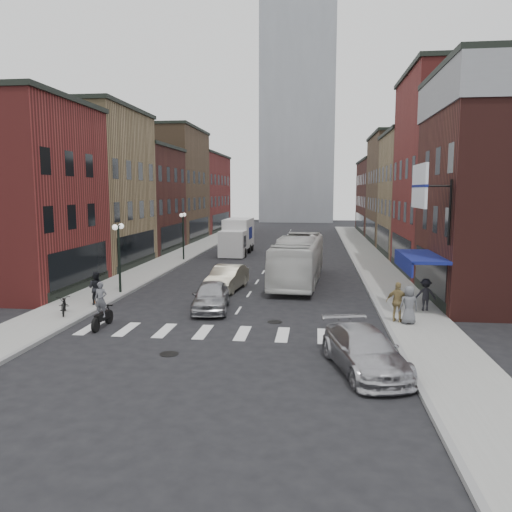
{
  "coord_description": "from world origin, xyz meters",
  "views": [
    {
      "loc": [
        3.81,
        -23.26,
        5.99
      ],
      "look_at": [
        0.4,
        5.13,
        2.24
      ],
      "focal_mm": 35.0,
      "sensor_mm": 36.0,
      "label": 1
    }
  ],
  "objects_px": {
    "billboard_sign": "(421,188)",
    "box_truck": "(237,237)",
    "sedan_left_far": "(227,278)",
    "ped_left_solo": "(96,288)",
    "streetlamp_near": "(119,245)",
    "ped_right_b": "(398,302)",
    "bike_rack": "(97,295)",
    "parked_bicycle": "(64,304)",
    "sedan_left_near": "(211,296)",
    "ped_right_a": "(425,295)",
    "ped_right_c": "(409,305)",
    "curb_car": "(365,351)",
    "transit_bus": "(298,259)",
    "motorcycle_rider": "(101,307)",
    "streetlamp_far": "(183,227)"
  },
  "relations": [
    {
      "from": "ped_right_a",
      "to": "parked_bicycle",
      "type": "bearing_deg",
      "value": 11.13
    },
    {
      "from": "curb_car",
      "to": "parked_bicycle",
      "type": "relative_size",
      "value": 2.69
    },
    {
      "from": "sedan_left_near",
      "to": "curb_car",
      "type": "relative_size",
      "value": 0.89
    },
    {
      "from": "box_truck",
      "to": "ped_right_c",
      "type": "height_order",
      "value": "box_truck"
    },
    {
      "from": "ped_right_a",
      "to": "ped_right_c",
      "type": "height_order",
      "value": "ped_right_c"
    },
    {
      "from": "billboard_sign",
      "to": "box_truck",
      "type": "height_order",
      "value": "billboard_sign"
    },
    {
      "from": "streetlamp_near",
      "to": "bike_rack",
      "type": "relative_size",
      "value": 5.14
    },
    {
      "from": "streetlamp_near",
      "to": "transit_bus",
      "type": "relative_size",
      "value": 0.37
    },
    {
      "from": "motorcycle_rider",
      "to": "ped_right_b",
      "type": "distance_m",
      "value": 13.12
    },
    {
      "from": "sedan_left_far",
      "to": "bike_rack",
      "type": "bearing_deg",
      "value": -135.43
    },
    {
      "from": "ped_right_a",
      "to": "ped_right_c",
      "type": "distance_m",
      "value": 2.93
    },
    {
      "from": "box_truck",
      "to": "billboard_sign",
      "type": "bearing_deg",
      "value": -60.62
    },
    {
      "from": "billboard_sign",
      "to": "ped_right_c",
      "type": "height_order",
      "value": "billboard_sign"
    },
    {
      "from": "parked_bicycle",
      "to": "streetlamp_far",
      "type": "bearing_deg",
      "value": 63.37
    },
    {
      "from": "sedan_left_near",
      "to": "ped_right_a",
      "type": "distance_m",
      "value": 10.59
    },
    {
      "from": "ped_left_solo",
      "to": "bike_rack",
      "type": "bearing_deg",
      "value": -60.69
    },
    {
      "from": "streetlamp_near",
      "to": "curb_car",
      "type": "distance_m",
      "value": 17.01
    },
    {
      "from": "transit_bus",
      "to": "ped_right_c",
      "type": "height_order",
      "value": "transit_bus"
    },
    {
      "from": "box_truck",
      "to": "curb_car",
      "type": "xyz_separation_m",
      "value": [
        9.09,
        -30.14,
        -0.93
      ]
    },
    {
      "from": "streetlamp_near",
      "to": "motorcycle_rider",
      "type": "xyz_separation_m",
      "value": [
        1.96,
        -6.93,
        -1.94
      ]
    },
    {
      "from": "billboard_sign",
      "to": "box_truck",
      "type": "bearing_deg",
      "value": 118.16
    },
    {
      "from": "curb_car",
      "to": "parked_bicycle",
      "type": "bearing_deg",
      "value": 142.58
    },
    {
      "from": "parked_bicycle",
      "to": "ped_right_a",
      "type": "relative_size",
      "value": 1.13
    },
    {
      "from": "curb_car",
      "to": "ped_left_solo",
      "type": "relative_size",
      "value": 2.8
    },
    {
      "from": "ped_right_b",
      "to": "box_truck",
      "type": "bearing_deg",
      "value": -43.93
    },
    {
      "from": "box_truck",
      "to": "sedan_left_far",
      "type": "bearing_deg",
      "value": -81.77
    },
    {
      "from": "billboard_sign",
      "to": "curb_car",
      "type": "xyz_separation_m",
      "value": [
        -3.1,
        -7.38,
        -5.43
      ]
    },
    {
      "from": "parked_bicycle",
      "to": "ped_left_solo",
      "type": "distance_m",
      "value": 2.23
    },
    {
      "from": "box_truck",
      "to": "parked_bicycle",
      "type": "height_order",
      "value": "box_truck"
    },
    {
      "from": "sedan_left_far",
      "to": "ped_right_a",
      "type": "height_order",
      "value": "ped_right_a"
    },
    {
      "from": "ped_left_solo",
      "to": "ped_right_a",
      "type": "height_order",
      "value": "ped_left_solo"
    },
    {
      "from": "sedan_left_far",
      "to": "curb_car",
      "type": "bearing_deg",
      "value": -54.53
    },
    {
      "from": "parked_bicycle",
      "to": "ped_left_solo",
      "type": "xyz_separation_m",
      "value": [
        0.66,
        2.09,
        0.39
      ]
    },
    {
      "from": "sedan_left_far",
      "to": "ped_left_solo",
      "type": "distance_m",
      "value": 7.87
    },
    {
      "from": "streetlamp_far",
      "to": "sedan_left_near",
      "type": "height_order",
      "value": "streetlamp_far"
    },
    {
      "from": "transit_bus",
      "to": "curb_car",
      "type": "bearing_deg",
      "value": -76.3
    },
    {
      "from": "streetlamp_near",
      "to": "bike_rack",
      "type": "bearing_deg",
      "value": -94.24
    },
    {
      "from": "box_truck",
      "to": "transit_bus",
      "type": "xyz_separation_m",
      "value": [
        6.31,
        -14.2,
        -0.1
      ]
    },
    {
      "from": "bike_rack",
      "to": "ped_left_solo",
      "type": "distance_m",
      "value": 0.69
    },
    {
      "from": "bike_rack",
      "to": "parked_bicycle",
      "type": "relative_size",
      "value": 0.45
    },
    {
      "from": "streetlamp_near",
      "to": "ped_left_solo",
      "type": "distance_m",
      "value": 3.7
    },
    {
      "from": "curb_car",
      "to": "ped_right_a",
      "type": "distance_m",
      "value": 9.17
    },
    {
      "from": "ped_right_a",
      "to": "curb_car",
      "type": "bearing_deg",
      "value": 68.16
    },
    {
      "from": "bike_rack",
      "to": "motorcycle_rider",
      "type": "bearing_deg",
      "value": -62.94
    },
    {
      "from": "streetlamp_near",
      "to": "motorcycle_rider",
      "type": "bearing_deg",
      "value": -74.2
    },
    {
      "from": "curb_car",
      "to": "ped_right_c",
      "type": "height_order",
      "value": "ped_right_c"
    },
    {
      "from": "billboard_sign",
      "to": "ped_left_solo",
      "type": "bearing_deg",
      "value": 178.82
    },
    {
      "from": "bike_rack",
      "to": "ped_right_c",
      "type": "distance_m",
      "value": 15.73
    },
    {
      "from": "streetlamp_near",
      "to": "ped_right_b",
      "type": "distance_m",
      "value": 15.79
    },
    {
      "from": "streetlamp_near",
      "to": "sedan_left_near",
      "type": "xyz_separation_m",
      "value": [
        6.04,
        -3.16,
        -2.18
      ]
    }
  ]
}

